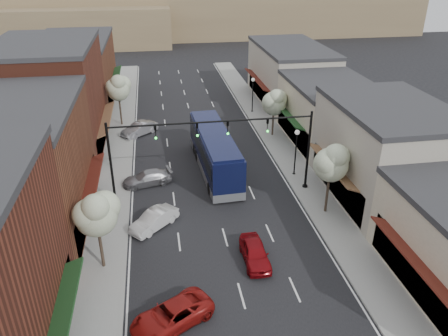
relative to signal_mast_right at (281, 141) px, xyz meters
name	(u,v)px	position (x,y,z in m)	size (l,w,h in m)	color
ground	(230,254)	(-5.62, -8.00, -4.62)	(160.00, 160.00, 0.00)	black
sidewalk_left	(118,151)	(-14.02, 10.50, -4.55)	(2.80, 73.00, 0.15)	gray
sidewalk_right	(277,140)	(2.78, 10.50, -4.55)	(2.80, 73.00, 0.15)	gray
curb_left	(132,150)	(-12.62, 10.50, -4.55)	(0.25, 73.00, 0.17)	gray
curb_right	(264,141)	(1.38, 10.50, -4.55)	(0.25, 73.00, 0.17)	gray
bldg_left_midnear	(17,169)	(-19.85, -2.00, 0.03)	(10.14, 14.10, 9.40)	brown
bldg_left_midfar	(52,99)	(-19.86, 12.00, 0.78)	(10.14, 14.10, 10.90)	#60291B
bldg_left_far	(76,71)	(-19.84, 28.00, -0.46)	(10.14, 18.10, 8.40)	brown
bldg_right_midnear	(385,152)	(8.10, -2.00, -0.72)	(9.14, 12.10, 7.90)	#A7A08F
bldg_right_midfar	(328,112)	(8.08, 10.00, -1.46)	(9.14, 12.10, 6.40)	beige
bldg_right_far	(290,74)	(8.09, 24.00, -0.96)	(9.14, 16.10, 7.40)	#A7A08F
hill_far	(166,7)	(-5.62, 82.00, 1.38)	(120.00, 30.00, 12.00)	#7A6647
hill_near	(51,26)	(-30.62, 70.00, -0.62)	(50.00, 20.00, 8.00)	#7A6647
signal_mast_right	(281,141)	(0.00, 0.00, 0.00)	(8.22, 0.46, 7.00)	black
signal_mast_left	(141,150)	(-11.24, 0.00, 0.00)	(8.22, 0.46, 7.00)	black
tree_right_near	(332,162)	(2.73, -4.05, -0.17)	(2.85, 2.65, 5.95)	#47382B
tree_right_far	(275,101)	(2.73, 11.95, -0.63)	(2.85, 2.65, 5.43)	#47382B
tree_left_near	(96,213)	(-13.87, -8.05, -0.40)	(2.85, 2.65, 5.69)	#47382B
tree_left_far	(118,87)	(-13.87, 17.95, -0.02)	(2.85, 2.65, 6.13)	#47382B
lamp_post_near	(296,145)	(2.18, 2.50, -1.62)	(0.44, 0.44, 4.44)	black
lamp_post_far	(253,89)	(2.18, 20.00, -1.62)	(0.44, 0.44, 4.44)	black
coach_bus	(215,151)	(-4.82, 4.67, -2.64)	(3.33, 12.63, 3.82)	black
red_hatchback	(255,253)	(-4.12, -8.95, -3.94)	(1.60, 3.98, 1.35)	maroon
parked_car_a	(172,315)	(-9.82, -13.55, -3.97)	(2.17, 4.70, 1.31)	maroon
parked_car_b	(154,220)	(-10.58, -3.90, -3.96)	(1.40, 4.01, 1.32)	silver
parked_car_c	(147,178)	(-11.05, 2.88, -4.00)	(1.75, 4.31, 1.25)	gray
parked_car_e	(139,129)	(-11.82, 14.66, -3.91)	(1.51, 4.32, 1.42)	#A7A6AC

